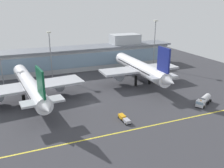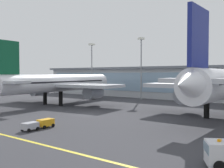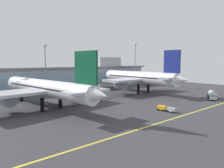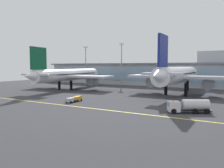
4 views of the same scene
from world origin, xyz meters
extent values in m
plane|color=#38383D|center=(0.00, 0.00, 0.00)|extent=(180.00, 180.00, 0.00)
cube|color=#ADB2B7|center=(0.00, 46.67, 5.40)|extent=(117.45, 12.00, 10.79)
cube|color=#84A3BC|center=(0.00, 40.62, 5.94)|extent=(112.75, 0.20, 6.91)
cube|color=slate|center=(0.00, 46.67, 11.19)|extent=(120.45, 14.00, 0.80)
cylinder|color=black|center=(-22.34, 6.59, 2.00)|extent=(1.10, 1.10, 4.00)
cylinder|color=black|center=(-16.38, 7.26, 2.00)|extent=(1.10, 1.10, 4.00)
cylinder|color=black|center=(-21.59, 26.84, 2.00)|extent=(1.10, 1.10, 4.00)
cylinder|color=white|center=(-19.75, 10.39, 6.25)|extent=(9.81, 43.86, 5.00)
cone|color=white|center=(-22.34, 33.53, 6.25)|extent=(5.22, 5.00, 4.75)
cube|color=#84A3BC|center=(-21.98, 30.31, 7.13)|extent=(4.12, 3.90, 1.50)
cube|color=black|center=(-19.75, 10.39, 6.63)|extent=(9.09, 36.94, 0.40)
cube|color=#B7BAC1|center=(-19.75, 10.39, 5.63)|extent=(38.76, 14.60, 0.80)
cylinder|color=#999EA8|center=(-30.45, 10.77, 3.65)|extent=(4.11, 6.02, 3.50)
cylinder|color=#999EA8|center=(-9.40, 13.12, 3.65)|extent=(4.11, 6.02, 3.50)
cube|color=#0C4C2D|center=(-17.62, -8.67, 12.75)|extent=(1.47, 7.86, 8.00)
cube|color=#B7BAC1|center=(-17.62, -8.67, 7.00)|extent=(12.56, 6.11, 0.64)
cylinder|color=black|center=(22.82, 10.77, 2.24)|extent=(1.10, 1.10, 4.47)
cone|color=white|center=(26.06, -8.03, 7.41)|extent=(4.79, 6.18, 4.75)
cylinder|color=#999EA8|center=(16.54, 15.45, 4.08)|extent=(3.94, 5.23, 3.91)
cube|color=navy|center=(26.09, -3.67, 14.26)|extent=(0.71, 7.21, 8.95)
cube|color=#B7BAC1|center=(26.09, -3.67, 7.83)|extent=(11.06, 4.47, 0.72)
cylinder|color=black|center=(33.27, -18.43, 0.55)|extent=(1.11, 0.79, 1.10)
cylinder|color=black|center=(32.02, -16.15, 0.55)|extent=(1.11, 0.79, 1.10)
cube|color=silver|center=(32.88, -17.16, 1.40)|extent=(3.30, 3.41, 2.20)
cube|color=#84A3BC|center=(32.88, -17.16, 1.88)|extent=(3.33, 3.36, 0.88)
cube|color=orange|center=(32.88, -17.16, 2.62)|extent=(0.30, 0.40, 0.20)
cylinder|color=black|center=(3.95, -14.01, 0.30)|extent=(0.22, 0.61, 0.60)
cylinder|color=black|center=(5.45, -13.95, 0.30)|extent=(0.22, 0.61, 0.60)
cylinder|color=black|center=(4.02, -15.82, 0.30)|extent=(0.22, 0.61, 0.60)
cylinder|color=black|center=(5.52, -15.77, 0.30)|extent=(0.22, 0.61, 0.60)
cube|color=orange|center=(4.73, -14.89, 0.85)|extent=(1.59, 2.65, 1.10)
cylinder|color=black|center=(4.07, -17.17, 0.30)|extent=(0.20, 0.61, 0.60)
cylinder|color=black|center=(5.56, -17.12, 0.30)|extent=(0.20, 0.61, 0.60)
cylinder|color=black|center=(4.13, -18.85, 0.30)|extent=(0.20, 0.61, 0.60)
cylinder|color=black|center=(5.62, -18.80, 0.30)|extent=(0.20, 0.61, 0.60)
cube|color=#A8A8B2|center=(4.84, -17.99, 0.80)|extent=(1.59, 2.45, 1.00)
cube|color=#2D2D33|center=(4.79, -16.49, 0.45)|extent=(0.12, 0.60, 0.08)
cylinder|color=gray|center=(-8.03, 36.72, 10.39)|extent=(0.44, 0.44, 20.79)
cube|color=silver|center=(-8.03, 36.72, 21.14)|extent=(1.80, 1.80, 0.70)
cylinder|color=gray|center=(-29.38, 34.98, 10.04)|extent=(0.44, 0.44, 20.08)
cube|color=silver|center=(-29.38, 34.98, 20.43)|extent=(1.80, 1.80, 0.70)
camera|label=1|loc=(-23.26, -75.10, 34.02)|focal=38.63mm
camera|label=2|loc=(39.79, -42.88, 8.81)|focal=42.61mm
camera|label=3|loc=(-45.80, -50.83, 14.17)|focal=33.73mm
camera|label=4|loc=(45.32, -65.13, 10.01)|focal=36.05mm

